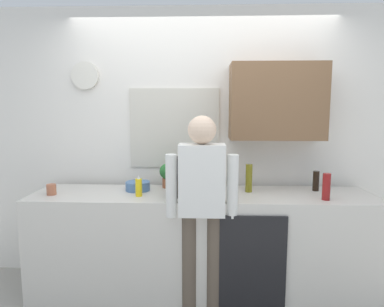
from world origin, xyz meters
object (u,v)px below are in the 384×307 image
(bottle_dark_sauce, at_px, (316,181))
(mixing_bowl, at_px, (138,186))
(bottle_red_vinegar, at_px, (326,187))
(dish_soap, at_px, (139,187))
(potted_plant, at_px, (168,174))
(storage_canister, at_px, (206,181))
(cup_terracotta_mug, at_px, (51,189))
(bottle_olive_oil, at_px, (249,178))
(coffee_maker, at_px, (180,178))
(person_at_sink, at_px, (202,199))

(bottle_dark_sauce, xyz_separation_m, mixing_bowl, (-1.61, -0.05, -0.05))
(bottle_red_vinegar, distance_m, dish_soap, 1.55)
(bottle_dark_sauce, xyz_separation_m, bottle_red_vinegar, (-0.02, -0.31, 0.02))
(potted_plant, height_order, storage_canister, potted_plant)
(potted_plant, distance_m, dish_soap, 0.39)
(cup_terracotta_mug, bearing_deg, potted_plant, 17.48)
(bottle_olive_oil, bearing_deg, potted_plant, 169.05)
(bottle_olive_oil, relative_size, dish_soap, 1.39)
(mixing_bowl, height_order, dish_soap, dish_soap)
(bottle_dark_sauce, bearing_deg, coffee_maker, -171.16)
(bottle_dark_sauce, bearing_deg, potted_plant, 176.76)
(mixing_bowl, height_order, person_at_sink, person_at_sink)
(person_at_sink, bearing_deg, storage_canister, 91.28)
(bottle_dark_sauce, height_order, cup_terracotta_mug, bottle_dark_sauce)
(potted_plant, bearing_deg, person_at_sink, -57.77)
(dish_soap, bearing_deg, storage_canister, 22.91)
(potted_plant, height_order, person_at_sink, person_at_sink)
(mixing_bowl, bearing_deg, coffee_maker, -19.63)
(bottle_olive_oil, distance_m, person_at_sink, 0.57)
(mixing_bowl, bearing_deg, cup_terracotta_mug, -165.60)
(bottle_dark_sauce, xyz_separation_m, potted_plant, (-1.35, 0.08, 0.04))
(storage_canister, bearing_deg, person_at_sink, -94.24)
(cup_terracotta_mug, distance_m, mixing_bowl, 0.74)
(cup_terracotta_mug, distance_m, storage_canister, 1.35)
(bottle_dark_sauce, height_order, mixing_bowl, bottle_dark_sauce)
(coffee_maker, relative_size, potted_plant, 1.43)
(bottle_red_vinegar, xyz_separation_m, person_at_sink, (-1.01, -0.13, -0.07))
(bottle_red_vinegar, bearing_deg, potted_plant, 163.92)
(bottle_dark_sauce, bearing_deg, cup_terracotta_mug, -174.36)
(bottle_olive_oil, height_order, cup_terracotta_mug, bottle_olive_oil)
(potted_plant, bearing_deg, cup_terracotta_mug, -162.52)
(bottle_red_vinegar, distance_m, person_at_sink, 1.02)
(mixing_bowl, distance_m, storage_canister, 0.62)
(bottle_dark_sauce, bearing_deg, storage_canister, -179.43)
(dish_soap, bearing_deg, cup_terracotta_mug, 178.49)
(bottle_dark_sauce, height_order, bottle_olive_oil, bottle_olive_oil)
(cup_terracotta_mug, bearing_deg, bottle_red_vinegar, -1.95)
(bottle_red_vinegar, height_order, storage_canister, bottle_red_vinegar)
(potted_plant, height_order, dish_soap, potted_plant)
(person_at_sink, bearing_deg, cup_terracotta_mug, 176.32)
(cup_terracotta_mug, relative_size, dish_soap, 0.51)
(coffee_maker, bearing_deg, dish_soap, -170.06)
(mixing_bowl, bearing_deg, bottle_olive_oil, -1.17)
(coffee_maker, xyz_separation_m, mixing_bowl, (-0.40, 0.14, -0.11))
(potted_plant, bearing_deg, bottle_dark_sauce, -3.24)
(coffee_maker, height_order, dish_soap, coffee_maker)
(bottle_olive_oil, relative_size, cup_terracotta_mug, 2.72)
(potted_plant, bearing_deg, bottle_red_vinegar, -16.08)
(dish_soap, bearing_deg, potted_plant, 57.24)
(coffee_maker, height_order, person_at_sink, person_at_sink)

